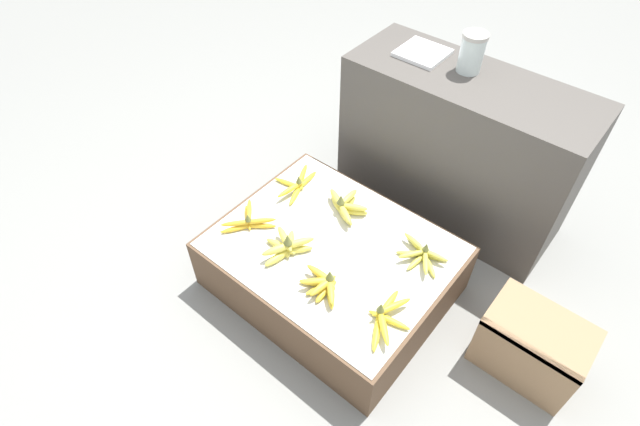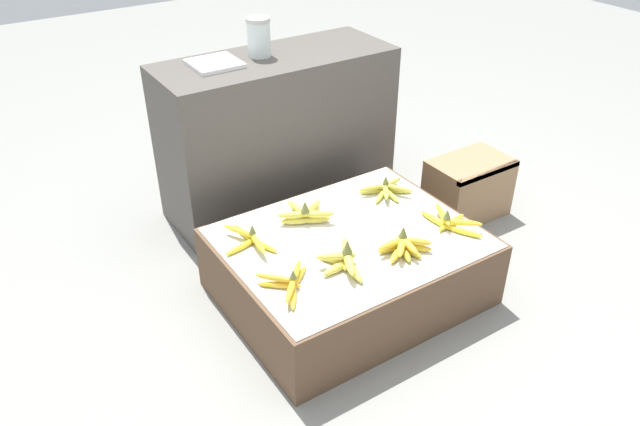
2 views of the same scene
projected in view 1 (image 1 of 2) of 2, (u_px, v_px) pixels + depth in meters
The scene contains 13 objects.
ground_plane at pixel (332, 285), 2.30m from camera, with size 10.00×10.00×0.00m, color gray.
display_platform at pixel (332, 266), 2.20m from camera, with size 0.97×0.78×0.28m.
back_vendor_table at pixel (457, 149), 2.38m from camera, with size 1.10×0.43×0.76m.
wooden_crate at pixel (531, 346), 1.93m from camera, with size 0.38×0.25×0.29m.
banana_bunch_front_left at pixel (248, 221), 2.16m from camera, with size 0.20×0.22×0.08m.
banana_bunch_front_midleft at pixel (287, 246), 2.05m from camera, with size 0.19×0.23×0.11m.
banana_bunch_front_midright at pixel (324, 284), 1.92m from camera, with size 0.20×0.14×0.10m.
banana_bunch_front_right at pixel (385, 317), 1.83m from camera, with size 0.17×0.28×0.09m.
banana_bunch_middle_left at pixel (297, 184), 2.32m from camera, with size 0.19×0.26×0.08m.
banana_bunch_middle_midleft at pixel (346, 206), 2.21m from camera, with size 0.22×0.20×0.11m.
banana_bunch_middle_right at pixel (422, 255), 2.03m from camera, with size 0.22×0.17×0.08m.
glass_jar at pixel (472, 52), 2.09m from camera, with size 0.11×0.11×0.17m.
foam_tray_white at pixel (423, 53), 2.24m from camera, with size 0.21×0.20×0.02m.
Camera 1 is at (0.81, -1.06, 1.90)m, focal length 28.00 mm.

